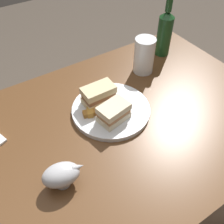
{
  "coord_description": "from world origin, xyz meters",
  "views": [
    {
      "loc": [
        0.3,
        0.47,
        1.39
      ],
      "look_at": [
        -0.01,
        -0.03,
        0.78
      ],
      "focal_mm": 40.45,
      "sensor_mm": 36.0,
      "label": 1
    }
  ],
  "objects_px": {
    "sandwich_half_left": "(99,95)",
    "cider_bottle": "(165,32)",
    "gravy_boat": "(62,175)",
    "plate": "(111,110)",
    "pint_glass": "(144,57)",
    "sandwich_half_right": "(114,112)"
  },
  "relations": [
    {
      "from": "sandwich_half_left",
      "to": "cider_bottle",
      "type": "height_order",
      "value": "cider_bottle"
    },
    {
      "from": "gravy_boat",
      "to": "cider_bottle",
      "type": "height_order",
      "value": "cider_bottle"
    },
    {
      "from": "cider_bottle",
      "to": "plate",
      "type": "bearing_deg",
      "value": 25.5
    },
    {
      "from": "gravy_boat",
      "to": "cider_bottle",
      "type": "xyz_separation_m",
      "value": [
        -0.65,
        -0.35,
        0.06
      ]
    },
    {
      "from": "plate",
      "to": "pint_glass",
      "type": "distance_m",
      "value": 0.28
    },
    {
      "from": "pint_glass",
      "to": "cider_bottle",
      "type": "bearing_deg",
      "value": -159.25
    },
    {
      "from": "plate",
      "to": "sandwich_half_right",
      "type": "distance_m",
      "value": 0.07
    },
    {
      "from": "cider_bottle",
      "to": "sandwich_half_left",
      "type": "bearing_deg",
      "value": 18.61
    },
    {
      "from": "sandwich_half_left",
      "to": "sandwich_half_right",
      "type": "height_order",
      "value": "sandwich_half_left"
    },
    {
      "from": "cider_bottle",
      "to": "sandwich_half_right",
      "type": "bearing_deg",
      "value": 29.69
    },
    {
      "from": "pint_glass",
      "to": "plate",
      "type": "bearing_deg",
      "value": 28.32
    },
    {
      "from": "sandwich_half_right",
      "to": "sandwich_half_left",
      "type": "bearing_deg",
      "value": -90.33
    },
    {
      "from": "gravy_boat",
      "to": "plate",
      "type": "bearing_deg",
      "value": -148.06
    },
    {
      "from": "gravy_boat",
      "to": "sandwich_half_left",
      "type": "bearing_deg",
      "value": -138.77
    },
    {
      "from": "sandwich_half_right",
      "to": "pint_glass",
      "type": "xyz_separation_m",
      "value": [
        -0.26,
        -0.18,
        0.02
      ]
    },
    {
      "from": "sandwich_half_right",
      "to": "gravy_boat",
      "type": "relative_size",
      "value": 0.91
    },
    {
      "from": "sandwich_half_left",
      "to": "sandwich_half_right",
      "type": "distance_m",
      "value": 0.1
    },
    {
      "from": "sandwich_half_right",
      "to": "gravy_boat",
      "type": "distance_m",
      "value": 0.26
    },
    {
      "from": "sandwich_half_right",
      "to": "pint_glass",
      "type": "bearing_deg",
      "value": -145.72
    },
    {
      "from": "plate",
      "to": "cider_bottle",
      "type": "bearing_deg",
      "value": -154.5
    },
    {
      "from": "sandwich_half_left",
      "to": "pint_glass",
      "type": "bearing_deg",
      "value": -162.67
    },
    {
      "from": "plate",
      "to": "sandwich_half_right",
      "type": "xyz_separation_m",
      "value": [
        0.02,
        0.05,
        0.04
      ]
    }
  ]
}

